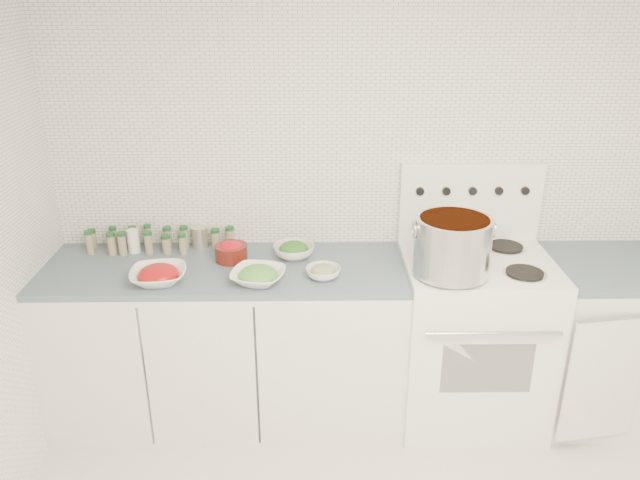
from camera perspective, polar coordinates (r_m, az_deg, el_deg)
The scene contains 13 objects.
room_walls at distance 1.88m, azimuth 10.73°, elevation 0.38°, with size 3.54×3.04×2.52m.
counter_left at distance 3.44m, azimuth -8.32°, elevation -9.21°, with size 1.85×0.62×0.90m.
stove at distance 3.49m, azimuth 13.63°, elevation -8.28°, with size 0.76×0.70×1.36m.
counter_right at distance 3.80m, azimuth 25.80°, elevation -8.19°, with size 0.89×0.69×0.90m.
stock_pot at distance 3.03m, azimuth 12.03°, elevation -0.33°, with size 0.39×0.36×0.28m.
bowl_tomato at distance 3.11m, azimuth -14.56°, elevation -3.10°, with size 0.30×0.30×0.09m.
bowl_snowpea at distance 3.03m, azimuth -5.68°, elevation -3.25°, with size 0.31×0.31×0.09m.
bowl_broccoli at distance 3.28m, azimuth -2.41°, elevation -0.92°, with size 0.25×0.25×0.09m.
bowl_zucchini at distance 3.06m, azimuth 0.29°, elevation -2.92°, with size 0.17×0.17×0.07m.
bowl_pepper at distance 3.27m, azimuth -8.13°, elevation -1.02°, with size 0.17×0.17×0.11m.
salt_canister at distance 3.48m, azimuth -16.69°, elevation -0.09°, with size 0.06×0.06×0.13m, color white.
tin_can at distance 3.46m, azimuth -10.93°, elevation 0.28°, with size 0.09×0.09×0.11m, color #B8B39B.
spice_cluster at distance 3.47m, azimuth -15.09°, elevation 0.01°, with size 0.79×0.15×0.13m.
Camera 1 is at (-0.37, -1.70, 2.26)m, focal length 35.00 mm.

